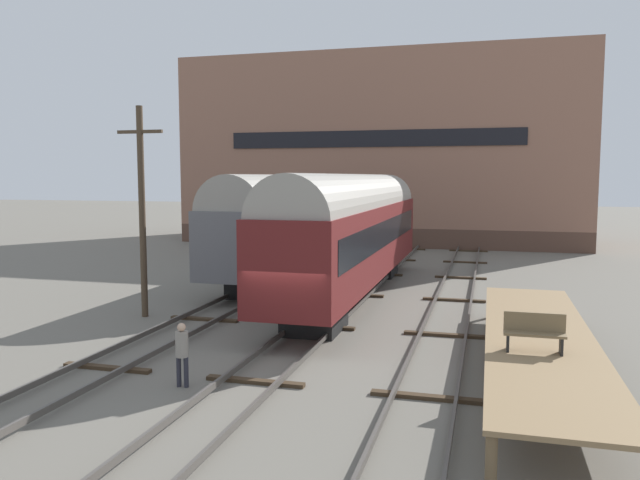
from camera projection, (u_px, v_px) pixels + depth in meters
ground_plane at (291, 351)px, 18.65m from camera, size 200.00×200.00×0.00m
track_left at (163, 337)px, 19.76m from camera, size 2.60×60.00×0.26m
track_middle at (291, 347)px, 18.64m from camera, size 2.60×60.00×0.26m
track_right at (436, 358)px, 17.52m from camera, size 2.60×60.00×0.26m
train_car_grey at (292, 219)px, 32.46m from camera, size 3.11×17.22×5.31m
train_car_maroon at (353, 227)px, 26.74m from camera, size 2.87×18.95×5.32m
station_platform at (539, 337)px, 16.31m from camera, size 2.72×13.61×1.10m
bench at (534, 331)px, 14.66m from camera, size 1.40×0.40×0.91m
person_worker at (182, 349)px, 15.41m from camera, size 0.32×0.32×1.62m
utility_pole at (142, 208)px, 22.90m from camera, size 1.80×0.24×7.77m
warehouse_building at (384, 152)px, 50.84m from camera, size 30.84×11.54×14.46m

